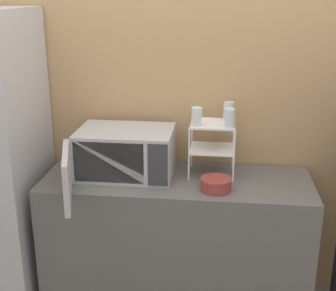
{
  "coord_description": "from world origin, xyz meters",
  "views": [
    {
      "loc": [
        0.25,
        -2.33,
        1.98
      ],
      "look_at": [
        -0.06,
        0.32,
        1.08
      ],
      "focal_mm": 50.0,
      "sensor_mm": 36.0,
      "label": 1
    }
  ],
  "objects_px": {
    "microwave": "(123,153)",
    "dish_rack": "(212,137)",
    "glass_back_right": "(228,111)",
    "bowl": "(216,184)",
    "glass_front_right": "(229,118)",
    "glass_front_left": "(197,117)"
  },
  "relations": [
    {
      "from": "bowl",
      "to": "microwave",
      "type": "bearing_deg",
      "value": 163.81
    },
    {
      "from": "glass_front_left",
      "to": "bowl",
      "type": "bearing_deg",
      "value": -53.65
    },
    {
      "from": "glass_front_left",
      "to": "glass_back_right",
      "type": "bearing_deg",
      "value": 40.37
    },
    {
      "from": "dish_rack",
      "to": "bowl",
      "type": "relative_size",
      "value": 1.88
    },
    {
      "from": "glass_back_right",
      "to": "bowl",
      "type": "bearing_deg",
      "value": -100.27
    },
    {
      "from": "dish_rack",
      "to": "bowl",
      "type": "height_order",
      "value": "dish_rack"
    },
    {
      "from": "microwave",
      "to": "glass_front_left",
      "type": "xyz_separation_m",
      "value": [
        0.45,
        0.01,
        0.24
      ]
    },
    {
      "from": "dish_rack",
      "to": "glass_front_left",
      "type": "bearing_deg",
      "value": -139.72
    },
    {
      "from": "bowl",
      "to": "dish_rack",
      "type": "bearing_deg",
      "value": 97.56
    },
    {
      "from": "microwave",
      "to": "dish_rack",
      "type": "bearing_deg",
      "value": 8.83
    },
    {
      "from": "microwave",
      "to": "glass_front_left",
      "type": "distance_m",
      "value": 0.51
    },
    {
      "from": "dish_rack",
      "to": "glass_back_right",
      "type": "xyz_separation_m",
      "value": [
        0.09,
        0.08,
        0.15
      ]
    },
    {
      "from": "microwave",
      "to": "glass_back_right",
      "type": "height_order",
      "value": "glass_back_right"
    },
    {
      "from": "glass_back_right",
      "to": "glass_front_right",
      "type": "distance_m",
      "value": 0.16
    },
    {
      "from": "bowl",
      "to": "glass_back_right",
      "type": "bearing_deg",
      "value": 79.73
    },
    {
      "from": "bowl",
      "to": "glass_front_right",
      "type": "bearing_deg",
      "value": 68.59
    },
    {
      "from": "glass_front_right",
      "to": "microwave",
      "type": "bearing_deg",
      "value": 179.87
    },
    {
      "from": "dish_rack",
      "to": "glass_front_right",
      "type": "distance_m",
      "value": 0.2
    },
    {
      "from": "dish_rack",
      "to": "bowl",
      "type": "bearing_deg",
      "value": -82.44
    },
    {
      "from": "glass_back_right",
      "to": "bowl",
      "type": "distance_m",
      "value": 0.48
    },
    {
      "from": "glass_back_right",
      "to": "glass_front_right",
      "type": "height_order",
      "value": "same"
    },
    {
      "from": "microwave",
      "to": "dish_rack",
      "type": "distance_m",
      "value": 0.55
    }
  ]
}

